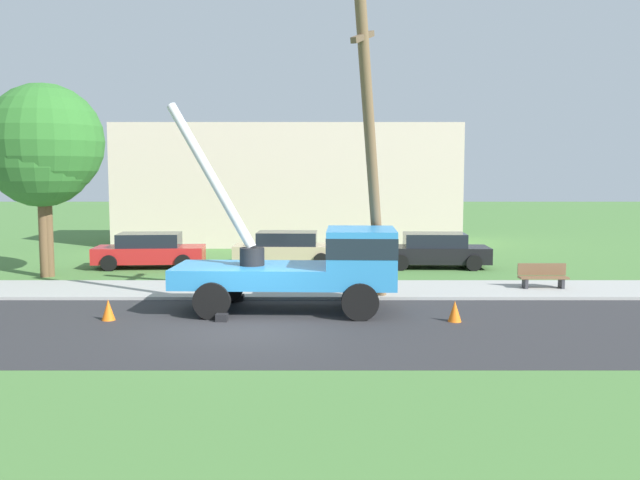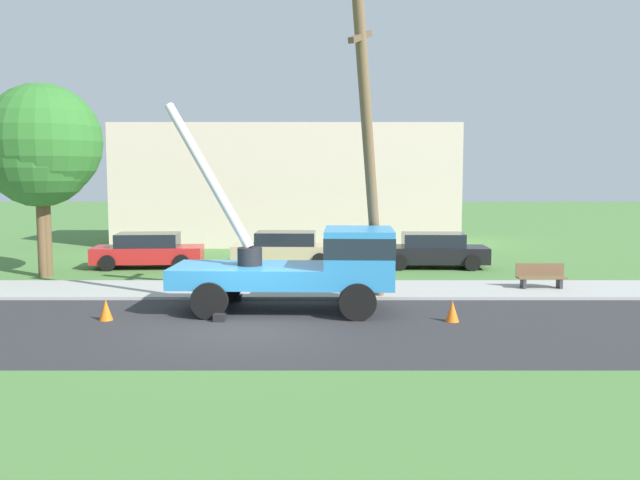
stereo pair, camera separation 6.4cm
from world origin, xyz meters
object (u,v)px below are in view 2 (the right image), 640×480
at_px(leaning_utility_pole, 372,153).
at_px(roadside_tree_far, 42,155).
at_px(parked_sedan_tan, 289,249).
at_px(traffic_cone_ahead, 455,311).
at_px(roadside_tree_near, 46,142).
at_px(parked_sedan_red, 151,250).
at_px(park_bench, 544,277).
at_px(parked_sedan_black, 436,250).
at_px(traffic_cone_behind, 109,310).
at_px(utility_truck, 316,262).

xyz_separation_m(leaning_utility_pole, roadside_tree_far, (-11.79, 5.53, 0.07)).
distance_m(leaning_utility_pole, parked_sedan_tan, 9.90).
distance_m(traffic_cone_ahead, roadside_tree_near, 16.52).
xyz_separation_m(parked_sedan_red, park_bench, (14.39, -5.54, -0.25)).
relative_size(traffic_cone_ahead, parked_sedan_tan, 0.13).
distance_m(parked_sedan_tan, parked_sedan_black, 6.11).
bearing_deg(roadside_tree_far, parked_sedan_tan, 19.52).
height_order(parked_sedan_tan, parked_sedan_black, same).
xyz_separation_m(traffic_cone_ahead, roadside_tree_near, (-13.73, 7.87, 4.73)).
bearing_deg(traffic_cone_behind, roadside_tree_far, 121.57).
xyz_separation_m(park_bench, roadside_tree_far, (-17.70, 3.02, 4.10)).
distance_m(utility_truck, traffic_cone_behind, 5.75).
bearing_deg(roadside_tree_near, park_bench, -10.02).
relative_size(parked_sedan_red, park_bench, 2.82).
bearing_deg(park_bench, leaning_utility_pole, -157.01).
relative_size(parked_sedan_black, roadside_tree_far, 0.68).
bearing_deg(traffic_cone_behind, park_bench, 19.40).
bearing_deg(traffic_cone_ahead, roadside_tree_far, 150.70).
height_order(utility_truck, parked_sedan_tan, utility_truck).
xyz_separation_m(traffic_cone_behind, roadside_tree_near, (-4.54, 7.69, 4.73)).
bearing_deg(parked_sedan_tan, roadside_tree_near, -160.71).
height_order(utility_truck, parked_sedan_red, utility_truck).
relative_size(parked_sedan_tan, roadside_tree_near, 0.62).
relative_size(utility_truck, park_bench, 4.22).
distance_m(parked_sedan_black, roadside_tree_far, 15.70).
relative_size(parked_sedan_red, parked_sedan_black, 1.01).
bearing_deg(parked_sedan_tan, parked_sedan_red, -173.44).
relative_size(utility_truck, parked_sedan_black, 1.51).
distance_m(traffic_cone_behind, roadside_tree_far, 9.90).
bearing_deg(utility_truck, roadside_tree_near, 147.30).
xyz_separation_m(traffic_cone_behind, parked_sedan_red, (-1.35, 10.13, 0.43)).
distance_m(parked_sedan_red, roadside_tree_near, 5.88).
bearing_deg(roadside_tree_far, leaning_utility_pole, -25.10).
xyz_separation_m(traffic_cone_behind, parked_sedan_black, (10.34, 10.13, 0.43)).
height_order(parked_sedan_red, parked_sedan_tan, same).
bearing_deg(roadside_tree_near, parked_sedan_red, 37.38).
xyz_separation_m(parked_sedan_tan, roadside_tree_far, (-8.94, -3.17, 3.85)).
bearing_deg(roadside_tree_near, utility_truck, -32.70).
distance_m(leaning_utility_pole, roadside_tree_far, 13.02).
height_order(utility_truck, roadside_tree_near, roadside_tree_near).
height_order(traffic_cone_behind, roadside_tree_near, roadside_tree_near).
distance_m(utility_truck, leaning_utility_pole, 3.58).
height_order(parked_sedan_tan, roadside_tree_near, roadside_tree_near).
distance_m(parked_sedan_red, parked_sedan_tan, 5.65).
relative_size(parked_sedan_tan, roadside_tree_far, 0.68).
distance_m(parked_sedan_red, parked_sedan_black, 11.69).
distance_m(parked_sedan_red, roadside_tree_far, 5.67).
relative_size(traffic_cone_ahead, traffic_cone_behind, 1.00).
bearing_deg(parked_sedan_black, utility_truck, -118.59).
bearing_deg(parked_sedan_black, parked_sedan_red, -179.99).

